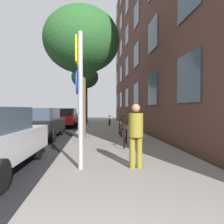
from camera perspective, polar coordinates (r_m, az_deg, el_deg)
ground_plane at (r=15.83m, az=-14.56°, el=-4.88°), size 41.80×41.80×0.00m
road_asphalt at (r=16.29m, az=-21.90°, el=-4.73°), size 7.00×38.00×0.01m
sidewalk at (r=15.66m, az=-1.77°, el=-4.69°), size 4.20×38.00×0.12m
building_facade at (r=16.81m, az=8.03°, el=23.79°), size 0.56×27.00×16.21m
sign_post at (r=4.90m, az=-9.29°, el=6.12°), size 0.16×0.60×3.33m
traffic_light at (r=20.46m, az=-7.47°, el=3.97°), size 0.43×0.24×3.75m
tree_near at (r=10.56m, az=-8.60°, el=19.32°), size 3.73×3.73×6.42m
tree_far at (r=22.39m, az=-7.76°, el=9.75°), size 2.94×2.94×6.22m
bicycle_0 at (r=7.96m, az=3.86°, el=-7.13°), size 0.53×1.63×0.91m
bicycle_1 at (r=10.88m, az=2.42°, el=-4.93°), size 0.42×1.61×0.93m
bicycle_2 at (r=14.12m, az=2.70°, el=-3.50°), size 0.42×1.77×0.98m
bicycle_3 at (r=17.21m, az=-0.72°, el=-2.79°), size 0.44×1.62×0.92m
pedestrian_0 at (r=4.97m, az=6.82°, el=-5.53°), size 0.49×0.49×1.59m
car_1 at (r=11.33m, az=-19.54°, el=-2.91°), size 1.98×4.13×1.62m
car_2 at (r=17.94m, az=-13.09°, el=-1.50°), size 1.86×4.41×1.62m
car_3 at (r=25.21m, az=-11.86°, el=-0.82°), size 1.94×4.23×1.62m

